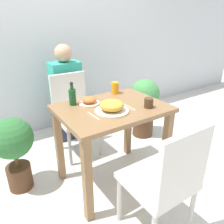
% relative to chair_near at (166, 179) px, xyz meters
% --- Properties ---
extents(ground_plane, '(16.00, 16.00, 0.00)m').
position_rel_chair_near_xyz_m(ground_plane, '(0.03, 0.68, -0.50)').
color(ground_plane, silver).
extents(wall_back, '(8.00, 0.05, 2.60)m').
position_rel_chair_near_xyz_m(wall_back, '(0.03, 2.09, 0.80)').
color(wall_back, silver).
rests_on(wall_back, ground_plane).
extents(dining_table, '(0.89, 0.66, 0.76)m').
position_rel_chair_near_xyz_m(dining_table, '(0.03, 0.68, 0.12)').
color(dining_table, olive).
rests_on(dining_table, ground_plane).
extents(chair_near, '(0.42, 0.42, 0.89)m').
position_rel_chair_near_xyz_m(chair_near, '(0.00, 0.00, 0.00)').
color(chair_near, silver).
rests_on(chair_near, ground_plane).
extents(chair_far, '(0.42, 0.42, 0.89)m').
position_rel_chair_near_xyz_m(chair_far, '(-0.03, 1.35, 0.00)').
color(chair_far, silver).
rests_on(chair_far, ground_plane).
extents(food_plate, '(0.27, 0.27, 0.09)m').
position_rel_chair_near_xyz_m(food_plate, '(-0.03, 0.59, 0.30)').
color(food_plate, beige).
rests_on(food_plate, dining_table).
extents(side_plate, '(0.18, 0.18, 0.07)m').
position_rel_chair_near_xyz_m(side_plate, '(-0.10, 0.83, 0.29)').
color(side_plate, beige).
rests_on(side_plate, dining_table).
extents(drink_cup, '(0.07, 0.07, 0.08)m').
position_rel_chair_near_xyz_m(drink_cup, '(0.27, 0.50, 0.30)').
color(drink_cup, '#4C331E').
rests_on(drink_cup, dining_table).
extents(juice_glass, '(0.08, 0.08, 0.11)m').
position_rel_chair_near_xyz_m(juice_glass, '(0.24, 0.95, 0.31)').
color(juice_glass, orange).
rests_on(juice_glass, dining_table).
extents(sauce_bottle, '(0.06, 0.06, 0.20)m').
position_rel_chair_near_xyz_m(sauce_bottle, '(-0.23, 0.89, 0.34)').
color(sauce_bottle, '#194C23').
rests_on(sauce_bottle, dining_table).
extents(fork_utensil, '(0.02, 0.17, 0.00)m').
position_rel_chair_near_xyz_m(fork_utensil, '(-0.19, 0.59, 0.26)').
color(fork_utensil, silver).
rests_on(fork_utensil, dining_table).
extents(spoon_utensil, '(0.01, 0.18, 0.00)m').
position_rel_chair_near_xyz_m(spoon_utensil, '(0.14, 0.59, 0.26)').
color(spoon_utensil, silver).
rests_on(spoon_utensil, dining_table).
extents(potted_plant_left, '(0.35, 0.35, 0.69)m').
position_rel_chair_near_xyz_m(potted_plant_left, '(-0.73, 1.05, -0.06)').
color(potted_plant_left, '#51331E').
rests_on(potted_plant_left, ground_plane).
extents(potted_plant_right, '(0.37, 0.37, 0.75)m').
position_rel_chair_near_xyz_m(potted_plant_right, '(0.85, 1.20, -0.05)').
color(potted_plant_right, '#51331E').
rests_on(potted_plant_right, ground_plane).
extents(person_figure, '(0.34, 0.22, 1.17)m').
position_rel_chair_near_xyz_m(person_figure, '(0.02, 1.66, 0.08)').
color(person_figure, '#2D3347').
rests_on(person_figure, ground_plane).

